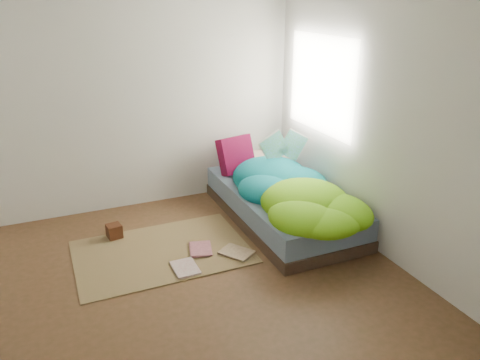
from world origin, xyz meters
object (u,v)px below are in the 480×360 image
Objects in this scene: wooden_box at (114,231)px; floor_book_a at (174,271)px; floor_book_b at (190,250)px; pillow_magenta at (236,155)px; open_book at (284,138)px; bed at (282,205)px.

wooden_box reaches higher than floor_book_a.
floor_book_b is (0.60, -0.57, -0.05)m from wooden_box.
pillow_magenta is at bearing 48.05° from floor_book_a.
pillow_magenta is at bearing 15.91° from wooden_box.
floor_book_b reaches higher than floor_book_a.
open_book reaches higher than floor_book_a.
floor_book_b is at bearing -43.18° from wooden_box.
pillow_magenta is 1.51× the size of floor_book_b.
floor_book_a is at bearing -145.59° from pillow_magenta.
bed is at bearing -114.84° from open_book.
open_book is 1.64m from floor_book_b.
wooden_box is at bearing -174.70° from open_book.
floor_book_a is at bearing -157.83° from bed.
open_book is 3.43× the size of wooden_box.
floor_book_b is (-1.13, -0.28, -0.14)m from bed.
open_book reaches higher than bed.
floor_book_a is at bearing -115.24° from floor_book_b.
bed is at bearing 21.91° from floor_book_a.
open_book reaches higher than pillow_magenta.
bed is 6.95× the size of floor_book_a.
bed is 1.76m from wooden_box.
pillow_magenta reaches higher than bed.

